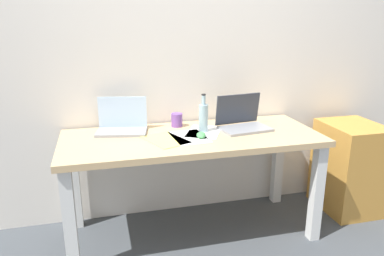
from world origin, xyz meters
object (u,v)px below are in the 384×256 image
object	(u,v)px
computer_mouse	(201,135)
filing_cabinet	(349,167)
desk	(192,150)
laptop_left	(122,124)
laptop_right	(242,122)
beer_bottle	(203,117)
coffee_mug	(177,120)

from	to	relation	value
computer_mouse	filing_cabinet	distance (m)	1.30
desk	laptop_left	world-z (taller)	laptop_left
laptop_right	filing_cabinet	distance (m)	1.00
laptop_left	beer_bottle	world-z (taller)	beer_bottle
desk	coffee_mug	size ratio (longest dim) A/B	17.89
laptop_left	beer_bottle	size ratio (longest dim) A/B	1.39
laptop_left	filing_cabinet	bearing A→B (deg)	-5.11
beer_bottle	filing_cabinet	world-z (taller)	beer_bottle
desk	laptop_right	size ratio (longest dim) A/B	4.64
beer_bottle	laptop_right	bearing A→B (deg)	0.04
computer_mouse	filing_cabinet	bearing A→B (deg)	17.62
computer_mouse	laptop_left	bearing A→B (deg)	164.75
desk	computer_mouse	distance (m)	0.14
coffee_mug	filing_cabinet	size ratio (longest dim) A/B	0.14
desk	beer_bottle	size ratio (longest dim) A/B	6.52
desk	laptop_right	bearing A→B (deg)	9.14
computer_mouse	coffee_mug	world-z (taller)	coffee_mug
laptop_left	filing_cabinet	distance (m)	1.78
desk	filing_cabinet	distance (m)	1.31
coffee_mug	filing_cabinet	world-z (taller)	coffee_mug
laptop_right	beer_bottle	world-z (taller)	beer_bottle
beer_bottle	computer_mouse	world-z (taller)	beer_bottle
desk	coffee_mug	world-z (taller)	coffee_mug
beer_bottle	laptop_left	bearing A→B (deg)	165.89
beer_bottle	coffee_mug	size ratio (longest dim) A/B	2.75
computer_mouse	filing_cabinet	size ratio (longest dim) A/B	0.14
laptop_left	laptop_right	bearing A→B (deg)	-9.32
computer_mouse	filing_cabinet	world-z (taller)	computer_mouse
computer_mouse	desk	bearing A→B (deg)	138.18
laptop_left	filing_cabinet	size ratio (longest dim) A/B	0.52
laptop_right	beer_bottle	xyz separation A→B (m)	(-0.28, -0.00, 0.05)
beer_bottle	filing_cabinet	distance (m)	1.28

